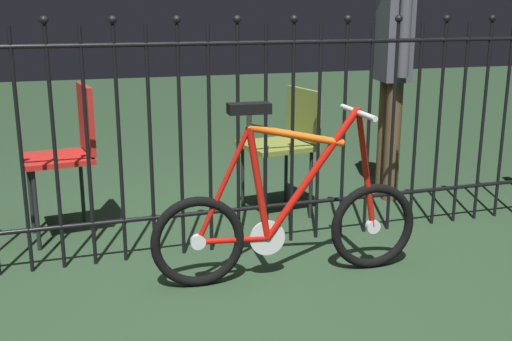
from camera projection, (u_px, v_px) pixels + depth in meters
ground_plane at (238, 292)px, 2.95m from camera, size 20.00×20.00×0.00m
iron_fence at (195, 132)px, 3.28m from camera, size 4.84×0.07×1.37m
bicycle at (288, 220)px, 3.05m from camera, size 1.37×0.40×0.89m
chair_red at (70, 146)px, 3.56m from camera, size 0.43×0.42×0.90m
chair_olive at (287, 137)px, 3.99m from camera, size 0.47×0.47×0.82m
person_visitor at (393, 57)px, 4.23m from camera, size 0.23×0.47×1.67m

